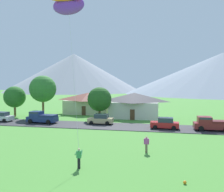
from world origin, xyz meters
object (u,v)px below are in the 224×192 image
tree_near_left (100,99)px  parked_car_white_mid_east (1,117)px  kite_flyer_with_kite (68,6)px  house_right_center (88,103)px  pickup_truck_navy_east_side (42,117)px  tree_right_of_center (15,97)px  soccer_ball (185,182)px  watcher_person (146,144)px  house_leftmost (134,105)px  tree_center (43,89)px  parked_car_tan_east_end (101,119)px  pickup_truck_maroon_west_side (211,124)px  parked_car_red_mid_west (165,123)px

tree_near_left → parked_car_white_mid_east: size_ratio=1.47×
parked_car_white_mid_east → kite_flyer_with_kite: bearing=-36.3°
house_right_center → pickup_truck_navy_east_side: size_ratio=2.02×
tree_near_left → tree_right_of_center: 18.25m
kite_flyer_with_kite → soccer_ball: size_ratio=67.83×
watcher_person → parked_car_white_mid_east: bearing=152.8°
house_leftmost → tree_center: 18.95m
tree_center → tree_right_of_center: bearing=-172.5°
parked_car_tan_east_end → pickup_truck_maroon_west_side: pickup_truck_maroon_west_side is taller
tree_near_left → soccer_ball: size_ratio=25.88×
parked_car_red_mid_west → soccer_ball: bearing=-86.6°
pickup_truck_maroon_west_side → tree_near_left: bearing=160.2°
tree_right_of_center → parked_car_tan_east_end: (19.73, -5.15, -3.24)m
pickup_truck_navy_east_side → tree_near_left: bearing=33.5°
house_right_center → parked_car_red_mid_west: (17.07, -15.44, -1.61)m
parked_car_red_mid_west → house_leftmost: bearing=118.1°
parked_car_white_mid_east → parked_car_tan_east_end: 18.40m
parked_car_white_mid_east → parked_car_tan_east_end: same height
house_leftmost → watcher_person: 24.38m
parked_car_tan_east_end → pickup_truck_navy_east_side: size_ratio=0.80×
kite_flyer_with_kite → pickup_truck_maroon_west_side: bearing=37.4°
house_right_center → parked_car_white_mid_east: 18.73m
tree_center → parked_car_white_mid_east: 9.62m
tree_near_left → tree_right_of_center: (-18.24, 0.37, 0.19)m
kite_flyer_with_kite → watcher_person: bearing=-0.7°
house_right_center → kite_flyer_with_kite: kite_flyer_with_kite is taller
parked_car_tan_east_end → tree_right_of_center: bearing=165.4°
house_right_center → parked_car_tan_east_end: 15.06m
parked_car_red_mid_west → parked_car_white_mid_east: 28.94m
tree_near_left → tree_right_of_center: bearing=178.8°
parked_car_red_mid_west → tree_right_of_center: bearing=166.8°
house_right_center → watcher_person: bearing=-61.9°
house_leftmost → house_right_center: 11.95m
house_right_center → tree_near_left: size_ratio=1.72×
parked_car_tan_east_end → house_leftmost: bearing=63.2°
pickup_truck_maroon_west_side → watcher_person: 15.47m
tree_right_of_center → parked_car_white_mid_east: (1.36, -6.09, -3.24)m
parked_car_red_mid_west → pickup_truck_maroon_west_side: bearing=0.3°
house_leftmost → tree_right_of_center: 24.73m
house_leftmost → tree_right_of_center: (-24.35, -4.01, 1.51)m
tree_near_left → watcher_person: bearing=-62.7°
house_leftmost → pickup_truck_navy_east_side: size_ratio=1.94×
tree_center → soccer_ball: (25.50, -27.69, -5.67)m
house_leftmost → parked_car_red_mid_west: 12.72m
house_leftmost → pickup_truck_maroon_west_side: house_leftmost is taller
parked_car_white_mid_east → soccer_ball: (30.09, -20.82, -0.75)m
parked_car_red_mid_west → kite_flyer_with_kite: 21.58m
house_leftmost → pickup_truck_navy_east_side: bearing=-145.6°
parked_car_red_mid_west → kite_flyer_with_kite: size_ratio=0.26×
parked_car_tan_east_end → parked_car_red_mid_west: bearing=-10.5°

